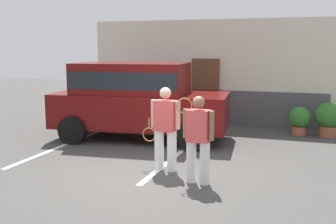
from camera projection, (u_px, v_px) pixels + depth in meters
name	position (u px, v px, depth m)	size (l,w,h in m)	color
ground_plane	(149.00, 174.00, 7.99)	(40.00, 40.00, 0.00)	#423F3D
parking_stripe_0	(64.00, 145.00, 10.33)	(0.12, 4.40, 0.01)	silver
parking_stripe_1	(176.00, 155.00, 9.37)	(0.12, 4.40, 0.01)	silver
house_frontage	(215.00, 75.00, 13.20)	(8.35, 0.40, 3.33)	beige
parked_suv	(137.00, 97.00, 10.91)	(4.78, 2.56, 2.05)	#590C0C
tennis_player_man	(165.00, 128.00, 8.11)	(0.88, 0.29, 1.68)	white
tennis_player_woman	(198.00, 138.00, 7.33)	(0.73, 0.30, 1.60)	white
potted_plant_by_porch	(299.00, 119.00, 11.52)	(0.61, 0.61, 0.80)	#9E5638
potted_plant_secondary	(328.00, 118.00, 11.32)	(0.71, 0.71, 0.94)	#9E5638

